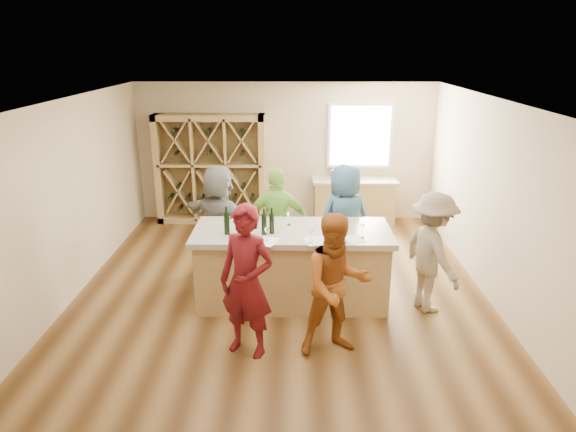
{
  "coord_description": "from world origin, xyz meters",
  "views": [
    {
      "loc": [
        0.2,
        -6.8,
        3.52
      ],
      "look_at": [
        0.1,
        0.2,
        1.15
      ],
      "focal_mm": 32.0,
      "sensor_mm": 36.0,
      "label": 1
    }
  ],
  "objects_px": {
    "wine_bottle_c": "(247,223)",
    "tasting_counter_base": "(292,268)",
    "person_far_right": "(344,221)",
    "person_far_mid": "(278,223)",
    "wine_rack": "(211,169)",
    "person_far_left": "(220,220)",
    "person_near_left": "(247,282)",
    "wine_bottle_d": "(264,224)",
    "wine_bottle_e": "(272,224)",
    "sink": "(345,175)",
    "wine_bottle_a": "(227,223)",
    "person_near_right": "(337,285)",
    "person_server": "(432,253)",
    "wine_bottle_b": "(242,225)"
  },
  "relations": [
    {
      "from": "sink",
      "to": "wine_bottle_a",
      "type": "distance_m",
      "value": 4.05
    },
    {
      "from": "wine_bottle_b",
      "to": "person_near_right",
      "type": "bearing_deg",
      "value": -40.8
    },
    {
      "from": "tasting_counter_base",
      "to": "wine_bottle_c",
      "type": "height_order",
      "value": "wine_bottle_c"
    },
    {
      "from": "person_near_right",
      "to": "person_far_mid",
      "type": "relative_size",
      "value": 1.0
    },
    {
      "from": "wine_bottle_d",
      "to": "person_near_right",
      "type": "xyz_separation_m",
      "value": [
        0.9,
        -1.08,
        -0.36
      ]
    },
    {
      "from": "person_near_left",
      "to": "wine_bottle_c",
      "type": "bearing_deg",
      "value": 117.65
    },
    {
      "from": "wine_rack",
      "to": "wine_bottle_e",
      "type": "xyz_separation_m",
      "value": [
        1.39,
        -3.59,
        0.12
      ]
    },
    {
      "from": "person_near_right",
      "to": "sink",
      "type": "bearing_deg",
      "value": 69.65
    },
    {
      "from": "wine_bottle_b",
      "to": "person_near_right",
      "type": "xyz_separation_m",
      "value": [
        1.19,
        -1.03,
        -0.36
      ]
    },
    {
      "from": "wine_rack",
      "to": "wine_bottle_a",
      "type": "relative_size",
      "value": 7.17
    },
    {
      "from": "person_near_right",
      "to": "person_far_mid",
      "type": "distance_m",
      "value": 2.3
    },
    {
      "from": "wine_bottle_a",
      "to": "wine_bottle_b",
      "type": "xyz_separation_m",
      "value": [
        0.2,
        -0.06,
        -0.01
      ]
    },
    {
      "from": "wine_bottle_d",
      "to": "person_far_mid",
      "type": "bearing_deg",
      "value": 82.52
    },
    {
      "from": "wine_bottle_c",
      "to": "wine_bottle_e",
      "type": "height_order",
      "value": "wine_bottle_c"
    },
    {
      "from": "sink",
      "to": "tasting_counter_base",
      "type": "xyz_separation_m",
      "value": [
        -1.04,
        -3.38,
        -0.51
      ]
    },
    {
      "from": "wine_bottle_b",
      "to": "wine_bottle_d",
      "type": "height_order",
      "value": "wine_bottle_b"
    },
    {
      "from": "wine_bottle_c",
      "to": "person_far_left",
      "type": "xyz_separation_m",
      "value": [
        -0.53,
        1.12,
        -0.35
      ]
    },
    {
      "from": "sink",
      "to": "wine_bottle_c",
      "type": "bearing_deg",
      "value": -114.96
    },
    {
      "from": "tasting_counter_base",
      "to": "person_near_right",
      "type": "distance_m",
      "value": 1.41
    },
    {
      "from": "wine_rack",
      "to": "person_server",
      "type": "xyz_separation_m",
      "value": [
        3.55,
        -3.67,
        -0.26
      ]
    },
    {
      "from": "wine_bottle_c",
      "to": "wine_bottle_d",
      "type": "distance_m",
      "value": 0.23
    },
    {
      "from": "wine_bottle_a",
      "to": "wine_bottle_d",
      "type": "height_order",
      "value": "wine_bottle_a"
    },
    {
      "from": "wine_bottle_c",
      "to": "person_far_right",
      "type": "distance_m",
      "value": 1.82
    },
    {
      "from": "wine_bottle_c",
      "to": "tasting_counter_base",
      "type": "bearing_deg",
      "value": 13.61
    },
    {
      "from": "wine_bottle_a",
      "to": "wine_bottle_c",
      "type": "height_order",
      "value": "same"
    },
    {
      "from": "wine_bottle_d",
      "to": "person_near_right",
      "type": "relative_size",
      "value": 0.16
    },
    {
      "from": "wine_bottle_b",
      "to": "person_near_left",
      "type": "bearing_deg",
      "value": -81.73
    },
    {
      "from": "wine_bottle_d",
      "to": "wine_bottle_e",
      "type": "xyz_separation_m",
      "value": [
        0.1,
        0.04,
        -0.0
      ]
    },
    {
      "from": "person_far_right",
      "to": "person_far_mid",
      "type": "bearing_deg",
      "value": -20.71
    },
    {
      "from": "wine_bottle_b",
      "to": "wine_bottle_e",
      "type": "relative_size",
      "value": 1.03
    },
    {
      "from": "tasting_counter_base",
      "to": "person_far_mid",
      "type": "distance_m",
      "value": 1.0
    },
    {
      "from": "wine_rack",
      "to": "person_far_mid",
      "type": "height_order",
      "value": "wine_rack"
    },
    {
      "from": "person_near_left",
      "to": "person_far_right",
      "type": "height_order",
      "value": "person_near_left"
    },
    {
      "from": "person_far_left",
      "to": "wine_bottle_b",
      "type": "bearing_deg",
      "value": 143.73
    },
    {
      "from": "person_near_left",
      "to": "person_far_right",
      "type": "xyz_separation_m",
      "value": [
        1.32,
        2.24,
        -0.03
      ]
    },
    {
      "from": "person_far_mid",
      "to": "wine_bottle_c",
      "type": "bearing_deg",
      "value": 69.13
    },
    {
      "from": "person_far_mid",
      "to": "wine_rack",
      "type": "bearing_deg",
      "value": -61.98
    },
    {
      "from": "wine_bottle_b",
      "to": "wine_bottle_e",
      "type": "bearing_deg",
      "value": 13.57
    },
    {
      "from": "person_near_left",
      "to": "person_far_left",
      "type": "height_order",
      "value": "person_near_left"
    },
    {
      "from": "wine_bottle_a",
      "to": "wine_bottle_d",
      "type": "xyz_separation_m",
      "value": [
        0.5,
        -0.0,
        -0.01
      ]
    },
    {
      "from": "wine_rack",
      "to": "person_far_left",
      "type": "height_order",
      "value": "wine_rack"
    },
    {
      "from": "person_near_left",
      "to": "sink",
      "type": "bearing_deg",
      "value": 94.74
    },
    {
      "from": "sink",
      "to": "person_far_left",
      "type": "xyz_separation_m",
      "value": [
        -2.18,
        -2.41,
        -0.13
      ]
    },
    {
      "from": "person_near_right",
      "to": "person_far_right",
      "type": "height_order",
      "value": "person_far_right"
    },
    {
      "from": "wine_bottle_e",
      "to": "person_far_mid",
      "type": "xyz_separation_m",
      "value": [
        0.04,
        1.04,
        -0.36
      ]
    },
    {
      "from": "wine_bottle_d",
      "to": "person_far_left",
      "type": "bearing_deg",
      "value": 123.52
    },
    {
      "from": "person_near_right",
      "to": "person_far_left",
      "type": "xyz_separation_m",
      "value": [
        -1.66,
        2.24,
        0.02
      ]
    },
    {
      "from": "wine_rack",
      "to": "tasting_counter_base",
      "type": "distance_m",
      "value": 3.88
    },
    {
      "from": "person_near_right",
      "to": "wine_bottle_a",
      "type": "bearing_deg",
      "value": 128.12
    },
    {
      "from": "tasting_counter_base",
      "to": "wine_bottle_a",
      "type": "distance_m",
      "value": 1.16
    }
  ]
}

